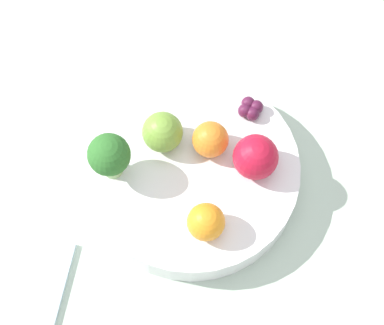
# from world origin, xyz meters

# --- Properties ---
(ground_plane) EXTENTS (6.00, 6.00, 0.00)m
(ground_plane) POSITION_xyz_m (0.00, 0.00, 0.00)
(ground_plane) COLOR gray
(table_surface) EXTENTS (1.20, 1.20, 0.02)m
(table_surface) POSITION_xyz_m (0.00, 0.00, 0.01)
(table_surface) COLOR #B2C6B2
(table_surface) RESTS_ON ground_plane
(bowl) EXTENTS (0.24, 0.24, 0.04)m
(bowl) POSITION_xyz_m (0.00, 0.00, 0.04)
(bowl) COLOR white
(bowl) RESTS_ON table_surface
(broccoli) EXTENTS (0.05, 0.05, 0.07)m
(broccoli) POSITION_xyz_m (0.09, -0.01, 0.10)
(broccoli) COLOR #99C17A
(broccoli) RESTS_ON bowl
(apple_red) EXTENTS (0.05, 0.05, 0.05)m
(apple_red) POSITION_xyz_m (-0.07, 0.01, 0.08)
(apple_red) COLOR #B7142D
(apple_red) RESTS_ON bowl
(apple_green) EXTENTS (0.05, 0.05, 0.05)m
(apple_green) POSITION_xyz_m (0.03, -0.04, 0.08)
(apple_green) COLOR olive
(apple_green) RESTS_ON bowl
(orange_front) EXTENTS (0.04, 0.04, 0.04)m
(orange_front) POSITION_xyz_m (0.00, 0.07, 0.08)
(orange_front) COLOR orange
(orange_front) RESTS_ON bowl
(orange_back) EXTENTS (0.04, 0.04, 0.04)m
(orange_back) POSITION_xyz_m (-0.02, -0.02, 0.08)
(orange_back) COLOR orange
(orange_back) RESTS_ON bowl
(grape_cluster) EXTENTS (0.03, 0.03, 0.02)m
(grape_cluster) POSITION_xyz_m (-0.08, -0.05, 0.07)
(grape_cluster) COLOR #511938
(grape_cluster) RESTS_ON bowl
(napkin) EXTENTS (0.16, 0.16, 0.01)m
(napkin) POSITION_xyz_m (0.22, 0.09, 0.02)
(napkin) COLOR silver
(napkin) RESTS_ON table_surface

